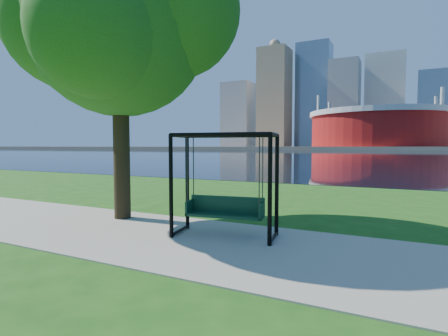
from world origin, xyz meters
The scene contains 8 objects.
ground centered at (0.00, 0.00, 0.00)m, with size 900.00×900.00×0.00m, color #1E5114.
path centered at (0.00, -0.50, 0.01)m, with size 120.00×4.00×0.03m, color #9E937F.
river centered at (0.00, 102.00, 0.01)m, with size 900.00×180.00×0.02m, color black.
far_bank centered at (0.00, 306.00, 1.00)m, with size 900.00×228.00×2.00m, color #937F60.
stadium centered at (-10.00, 235.00, 14.23)m, with size 83.00×83.00×32.00m.
skyline centered at (-4.27, 319.39, 35.89)m, with size 392.00×66.00×96.50m.
swing centered at (-0.26, 0.14, 1.16)m, with size 2.47×1.38×2.39m.
park_tree centered at (-3.87, 0.69, 5.62)m, with size 6.51×5.88×8.09m.
Camera 1 is at (3.30, -6.96, 2.09)m, focal length 28.00 mm.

